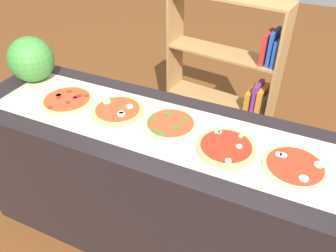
# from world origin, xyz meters

# --- Properties ---
(ground_plane) EXTENTS (12.00, 12.00, 0.00)m
(ground_plane) POSITION_xyz_m (0.00, 0.00, 0.00)
(ground_plane) COLOR brown
(counter) EXTENTS (2.42, 0.69, 0.96)m
(counter) POSITION_xyz_m (0.00, 0.00, 0.48)
(counter) COLOR black
(counter) RESTS_ON ground_plane
(parchment_paper) EXTENTS (2.10, 0.47, 0.00)m
(parchment_paper) POSITION_xyz_m (0.00, 0.00, 0.96)
(parchment_paper) COLOR beige
(parchment_paper) RESTS_ON counter
(pizza_pepperoni_0) EXTENTS (0.30, 0.30, 0.03)m
(pizza_pepperoni_0) POSITION_xyz_m (-0.66, -0.01, 0.97)
(pizza_pepperoni_0) COLOR #DBB26B
(pizza_pepperoni_0) RESTS_ON parchment_paper
(pizza_mozzarella_1) EXTENTS (0.30, 0.30, 0.02)m
(pizza_mozzarella_1) POSITION_xyz_m (-0.33, 0.03, 0.97)
(pizza_mozzarella_1) COLOR tan
(pizza_mozzarella_1) RESTS_ON parchment_paper
(pizza_spinach_2) EXTENTS (0.31, 0.31, 0.03)m
(pizza_spinach_2) POSITION_xyz_m (-0.00, 0.03, 0.97)
(pizza_spinach_2) COLOR #E5C17F
(pizza_spinach_2) RESTS_ON parchment_paper
(pizza_mushroom_3) EXTENTS (0.30, 0.30, 0.03)m
(pizza_mushroom_3) POSITION_xyz_m (0.33, -0.03, 0.97)
(pizza_mushroom_3) COLOR tan
(pizza_mushroom_3) RESTS_ON parchment_paper
(pizza_mozzarella_4) EXTENTS (0.30, 0.30, 0.02)m
(pizza_mozzarella_4) POSITION_xyz_m (0.66, -0.03, 0.97)
(pizza_mozzarella_4) COLOR #E5C17F
(pizza_mozzarella_4) RESTS_ON parchment_paper
(watermelon) EXTENTS (0.29, 0.29, 0.29)m
(watermelon) POSITION_xyz_m (-1.03, 0.13, 1.10)
(watermelon) COLOR #387A33
(watermelon) RESTS_ON counter
(bookshelf) EXTENTS (0.96, 0.37, 1.35)m
(bookshelf) POSITION_xyz_m (0.08, 1.17, 0.60)
(bookshelf) COLOR #A87A47
(bookshelf) RESTS_ON ground_plane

